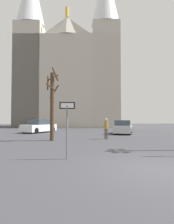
% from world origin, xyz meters
% --- Properties ---
extents(ground_plane, '(120.00, 120.00, 0.00)m').
position_xyz_m(ground_plane, '(0.00, 0.00, 0.00)').
color(ground_plane, '#38383D').
extents(cathedral, '(20.85, 14.54, 33.23)m').
position_xyz_m(cathedral, '(-3.53, 33.90, 11.11)').
color(cathedral, '#BCB5A5').
rests_on(cathedral, ground).
extents(one_way_arrow_sign, '(0.61, 0.07, 2.26)m').
position_xyz_m(one_way_arrow_sign, '(-2.98, 1.85, 1.45)').
color(one_way_arrow_sign, slate).
rests_on(one_way_arrow_sign, ground).
extents(bare_tree, '(0.96, 0.99, 5.33)m').
position_xyz_m(bare_tree, '(-4.28, 8.50, 2.71)').
color(bare_tree, '#473323').
rests_on(bare_tree, ground).
extents(parked_car_near_white, '(3.86, 4.83, 1.53)m').
position_xyz_m(parked_car_near_white, '(-6.68, 17.32, 0.72)').
color(parked_car_near_white, silver).
rests_on(parked_car_near_white, ground).
extents(parked_car_far_silver, '(3.12, 4.82, 1.46)m').
position_xyz_m(parked_car_far_silver, '(2.69, 14.65, 0.69)').
color(parked_car_far_silver, '#B7B7BC').
rests_on(parked_car_far_silver, ground).
extents(pedestrian_walking, '(0.32, 0.32, 1.64)m').
position_xyz_m(pedestrian_walking, '(-0.13, 9.20, 0.99)').
color(pedestrian_walking, '#594C47').
rests_on(pedestrian_walking, ground).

